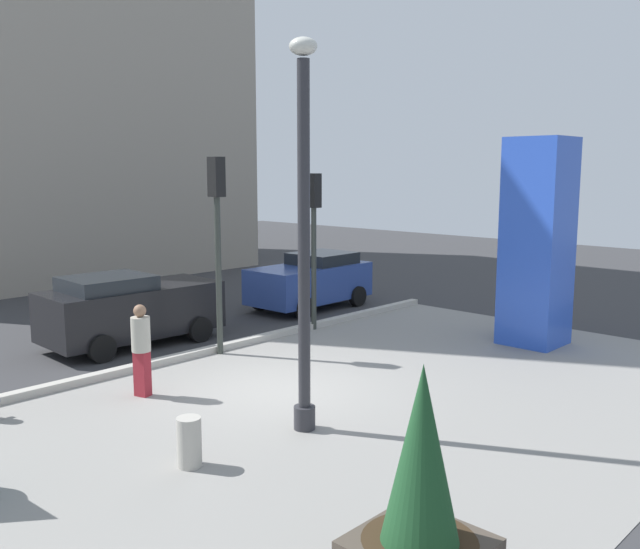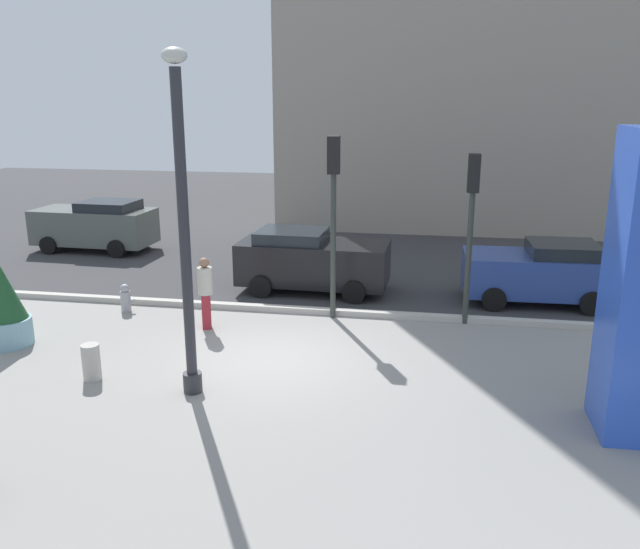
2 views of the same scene
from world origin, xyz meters
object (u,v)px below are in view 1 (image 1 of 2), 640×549
car_intersection (311,280)px  lamp_post (304,247)px  potted_plant_near_left (420,513)px  traffic_light_corner (217,223)px  pedestrian_by_curb (141,345)px  art_pillar_blue (537,243)px  car_curb_west (130,308)px  traffic_light_far_side (314,225)px  concrete_bollard (189,442)px

car_intersection → lamp_post: bearing=-136.5°
potted_plant_near_left → traffic_light_corner: (4.52, 8.85, 2.11)m
pedestrian_by_curb → art_pillar_blue: bearing=-21.9°
potted_plant_near_left → car_curb_west: potted_plant_near_left is taller
car_intersection → car_curb_west: car_curb_west is taller
art_pillar_blue → car_curb_west: bearing=134.1°
car_curb_west → pedestrian_by_curb: (-1.94, -3.60, 0.08)m
traffic_light_far_side → car_intersection: traffic_light_far_side is taller
art_pillar_blue → car_curb_west: 10.12m
concrete_bollard → pedestrian_by_curb: 3.54m
art_pillar_blue → traffic_light_corner: bearing=140.6°
art_pillar_blue → concrete_bollard: size_ratio=6.76×
potted_plant_near_left → car_curb_west: (3.54, 11.12, -0.06)m
traffic_light_far_side → pedestrian_by_curb: traffic_light_far_side is taller
traffic_light_corner → pedestrian_by_curb: 3.82m
car_curb_west → car_intersection: bearing=-0.3°
lamp_post → traffic_light_corner: 5.16m
traffic_light_far_side → car_curb_west: (-4.30, 2.14, -1.92)m
concrete_bollard → car_curb_west: 7.57m
pedestrian_by_curb → traffic_light_corner: bearing=24.4°
traffic_light_far_side → traffic_light_corner: (-3.32, -0.14, 0.24)m
concrete_bollard → art_pillar_blue: bearing=-1.9°
potted_plant_near_left → pedestrian_by_curb: bearing=78.0°
potted_plant_near_left → traffic_light_corner: traffic_light_corner is taller
traffic_light_corner → art_pillar_blue: bearing=-39.4°
lamp_post → car_intersection: size_ratio=1.56×
lamp_post → car_intersection: 10.41m
traffic_light_corner → car_intersection: size_ratio=1.13×
car_curb_west → traffic_light_far_side: bearing=-26.4°
traffic_light_far_side → car_intersection: size_ratio=1.04×
car_curb_west → pedestrian_by_curb: 4.09m
traffic_light_far_side → car_intersection: 3.55m
art_pillar_blue → car_curb_west: size_ratio=1.17×
car_curb_west → traffic_light_corner: bearing=-66.7°
traffic_light_corner → car_intersection: bearing=22.6°
potted_plant_near_left → lamp_post: bearing=58.3°
pedestrian_by_curb → traffic_light_far_side: bearing=13.2°
concrete_bollard → pedestrian_by_curb: pedestrian_by_curb is taller
art_pillar_blue → car_intersection: bearing=94.7°
art_pillar_blue → car_curb_west: (-6.95, 7.17, -1.62)m
lamp_post → potted_plant_near_left: bearing=-121.7°
art_pillar_blue → potted_plant_near_left: bearing=-159.4°
traffic_light_corner → car_intersection: (5.39, 2.24, -2.21)m
concrete_bollard → pedestrian_by_curb: (1.26, 3.24, 0.63)m
art_pillar_blue → traffic_light_far_side: bearing=117.8°
concrete_bollard → lamp_post: bearing=-5.0°
concrete_bollard → traffic_light_corner: bearing=47.6°
lamp_post → potted_plant_near_left: lamp_post is taller
potted_plant_near_left → art_pillar_blue: bearing=20.6°
lamp_post → concrete_bollard: lamp_post is taller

